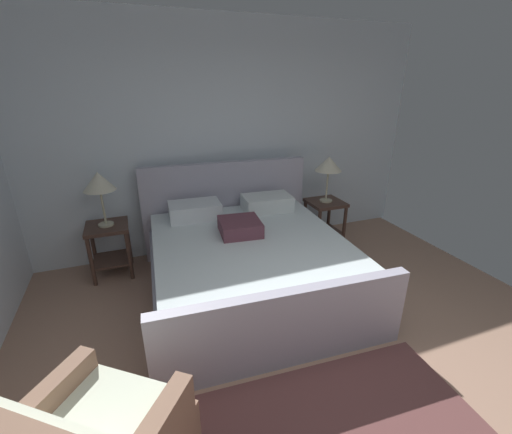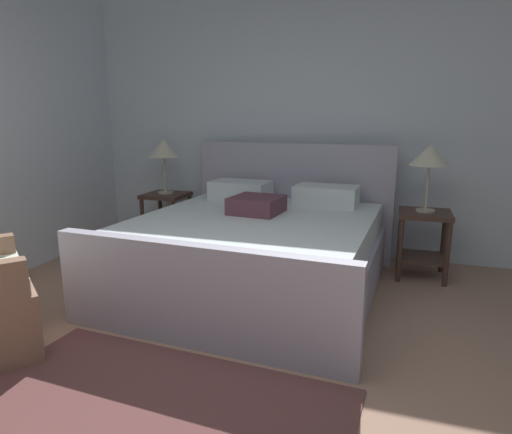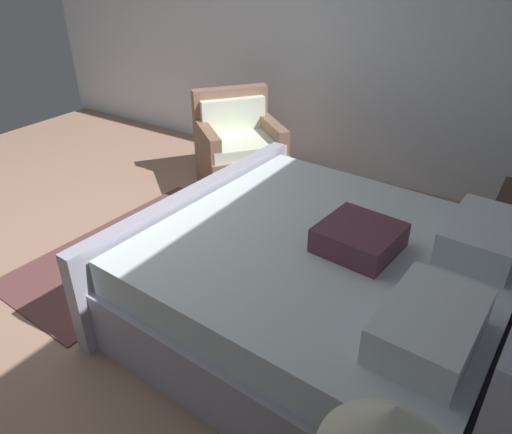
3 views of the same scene
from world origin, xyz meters
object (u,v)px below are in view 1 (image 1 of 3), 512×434
(nightstand_right, at_px, (325,215))
(table_lamp_right, at_px, (329,165))
(nightstand_left, at_px, (109,242))
(bed, at_px, (247,260))
(table_lamp_left, at_px, (99,183))

(nightstand_right, distance_m, table_lamp_right, 0.68)
(table_lamp_right, xyz_separation_m, nightstand_left, (-2.65, 0.15, -0.68))
(bed, distance_m, nightstand_right, 1.49)
(table_lamp_right, distance_m, table_lamp_left, 2.65)
(table_lamp_right, relative_size, nightstand_left, 0.97)
(nightstand_left, relative_size, table_lamp_left, 1.01)
(nightstand_right, bearing_deg, table_lamp_left, 176.74)
(table_lamp_left, bearing_deg, nightstand_left, -26.57)
(table_lamp_left, bearing_deg, bed, -32.24)
(table_lamp_left, bearing_deg, table_lamp_right, -3.26)
(table_lamp_right, bearing_deg, table_lamp_left, 176.74)
(nightstand_right, bearing_deg, bed, -152.56)
(nightstand_right, height_order, table_lamp_right, table_lamp_right)
(bed, relative_size, nightstand_right, 3.75)
(table_lamp_right, bearing_deg, nightstand_right, 0.00)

